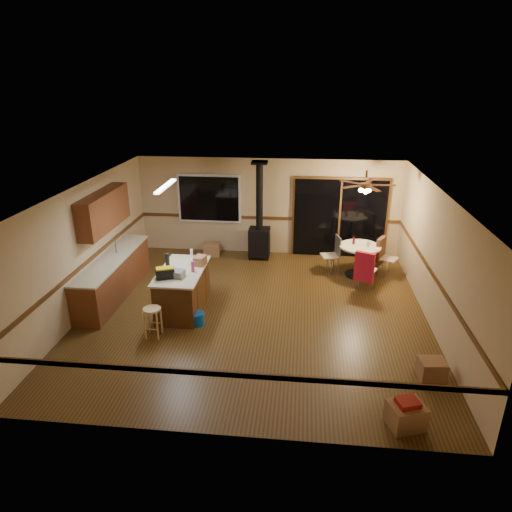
# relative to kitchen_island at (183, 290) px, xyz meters

# --- Properties ---
(floor) EXTENTS (7.00, 7.00, 0.00)m
(floor) POSITION_rel_kitchen_island_xyz_m (1.50, 0.00, -0.45)
(floor) COLOR #4B3315
(floor) RESTS_ON ground
(ceiling) EXTENTS (7.00, 7.00, 0.00)m
(ceiling) POSITION_rel_kitchen_island_xyz_m (1.50, 0.00, 2.15)
(ceiling) COLOR silver
(ceiling) RESTS_ON ground
(wall_back) EXTENTS (7.00, 0.00, 7.00)m
(wall_back) POSITION_rel_kitchen_island_xyz_m (1.50, 3.50, 0.85)
(wall_back) COLOR tan
(wall_back) RESTS_ON ground
(wall_front) EXTENTS (7.00, 0.00, 7.00)m
(wall_front) POSITION_rel_kitchen_island_xyz_m (1.50, -3.50, 0.85)
(wall_front) COLOR tan
(wall_front) RESTS_ON ground
(wall_left) EXTENTS (0.00, 7.00, 7.00)m
(wall_left) POSITION_rel_kitchen_island_xyz_m (-2.00, 0.00, 0.85)
(wall_left) COLOR tan
(wall_left) RESTS_ON ground
(wall_right) EXTENTS (0.00, 7.00, 7.00)m
(wall_right) POSITION_rel_kitchen_island_xyz_m (5.00, 0.00, 0.85)
(wall_right) COLOR tan
(wall_right) RESTS_ON ground
(chair_rail) EXTENTS (7.00, 7.00, 0.08)m
(chair_rail) POSITION_rel_kitchen_island_xyz_m (1.50, 0.00, 0.55)
(chair_rail) COLOR #513014
(chair_rail) RESTS_ON ground
(window) EXTENTS (1.72, 0.10, 1.32)m
(window) POSITION_rel_kitchen_island_xyz_m (-0.10, 3.45, 1.05)
(window) COLOR black
(window) RESTS_ON ground
(sliding_door) EXTENTS (2.52, 0.10, 2.10)m
(sliding_door) POSITION_rel_kitchen_island_xyz_m (3.40, 3.45, 0.60)
(sliding_door) COLOR black
(sliding_door) RESTS_ON ground
(lower_cabinets) EXTENTS (0.60, 3.00, 0.86)m
(lower_cabinets) POSITION_rel_kitchen_island_xyz_m (-1.70, 0.50, -0.02)
(lower_cabinets) COLOR brown
(lower_cabinets) RESTS_ON ground
(countertop) EXTENTS (0.64, 3.04, 0.04)m
(countertop) POSITION_rel_kitchen_island_xyz_m (-1.70, 0.50, 0.43)
(countertop) COLOR beige
(countertop) RESTS_ON lower_cabinets
(upper_cabinets) EXTENTS (0.35, 2.00, 0.80)m
(upper_cabinets) POSITION_rel_kitchen_island_xyz_m (-1.83, 0.70, 1.45)
(upper_cabinets) COLOR brown
(upper_cabinets) RESTS_ON ground
(kitchen_island) EXTENTS (0.88, 1.68, 0.90)m
(kitchen_island) POSITION_rel_kitchen_island_xyz_m (0.00, 0.00, 0.00)
(kitchen_island) COLOR #4D2C13
(kitchen_island) RESTS_ON ground
(wood_stove) EXTENTS (0.55, 0.50, 2.52)m
(wood_stove) POSITION_rel_kitchen_island_xyz_m (1.30, 3.05, 0.28)
(wood_stove) COLOR black
(wood_stove) RESTS_ON ground
(ceiling_fan) EXTENTS (0.24, 0.24, 0.55)m
(ceiling_fan) POSITION_rel_kitchen_island_xyz_m (3.83, 2.15, 1.76)
(ceiling_fan) COLOR brown
(ceiling_fan) RESTS_ON ceiling
(fluorescent_strip) EXTENTS (0.10, 1.20, 0.04)m
(fluorescent_strip) POSITION_rel_kitchen_island_xyz_m (-0.30, 0.30, 2.11)
(fluorescent_strip) COLOR white
(fluorescent_strip) RESTS_ON ceiling
(toolbox_grey) EXTENTS (0.47, 0.30, 0.14)m
(toolbox_grey) POSITION_rel_kitchen_island_xyz_m (-0.08, -0.33, 0.51)
(toolbox_grey) COLOR slate
(toolbox_grey) RESTS_ON kitchen_island
(toolbox_black) EXTENTS (0.40, 0.31, 0.20)m
(toolbox_black) POSITION_rel_kitchen_island_xyz_m (-0.21, -0.43, 0.55)
(toolbox_black) COLOR black
(toolbox_black) RESTS_ON kitchen_island
(toolbox_yellow_lid) EXTENTS (0.38, 0.29, 0.03)m
(toolbox_yellow_lid) POSITION_rel_kitchen_island_xyz_m (-0.21, -0.43, 0.66)
(toolbox_yellow_lid) COLOR gold
(toolbox_yellow_lid) RESTS_ON toolbox_black
(box_on_island) EXTENTS (0.26, 0.32, 0.19)m
(box_on_island) POSITION_rel_kitchen_island_xyz_m (0.32, 0.32, 0.54)
(box_on_island) COLOR #8B5F3E
(box_on_island) RESTS_ON kitchen_island
(bottle_dark) EXTENTS (0.09, 0.09, 0.29)m
(bottle_dark) POSITION_rel_kitchen_island_xyz_m (-0.32, 0.13, 0.59)
(bottle_dark) COLOR black
(bottle_dark) RESTS_ON kitchen_island
(bottle_pink) EXTENTS (0.09, 0.09, 0.23)m
(bottle_pink) POSITION_rel_kitchen_island_xyz_m (0.26, -0.06, 0.56)
(bottle_pink) COLOR #D84C8C
(bottle_pink) RESTS_ON kitchen_island
(bottle_white) EXTENTS (0.07, 0.07, 0.18)m
(bottle_white) POSITION_rel_kitchen_island_xyz_m (0.04, 0.72, 0.54)
(bottle_white) COLOR white
(bottle_white) RESTS_ON kitchen_island
(bar_stool) EXTENTS (0.43, 0.43, 0.60)m
(bar_stool) POSITION_rel_kitchen_island_xyz_m (-0.29, -1.12, -0.15)
(bar_stool) COLOR #D9B172
(bar_stool) RESTS_ON floor
(blue_bucket) EXTENTS (0.38, 0.38, 0.25)m
(blue_bucket) POSITION_rel_kitchen_island_xyz_m (0.41, -0.58, -0.33)
(blue_bucket) COLOR blue
(blue_bucket) RESTS_ON floor
(dining_table) EXTENTS (1.00, 1.00, 0.78)m
(dining_table) POSITION_rel_kitchen_island_xyz_m (3.83, 2.15, 0.08)
(dining_table) COLOR black
(dining_table) RESTS_ON ground
(glass_red) EXTENTS (0.07, 0.07, 0.16)m
(glass_red) POSITION_rel_kitchen_island_xyz_m (3.68, 2.25, 0.41)
(glass_red) COLOR #590C14
(glass_red) RESTS_ON dining_table
(glass_cream) EXTENTS (0.07, 0.07, 0.14)m
(glass_cream) POSITION_rel_kitchen_island_xyz_m (4.01, 2.10, 0.39)
(glass_cream) COLOR beige
(glass_cream) RESTS_ON dining_table
(chair_left) EXTENTS (0.49, 0.49, 0.51)m
(chair_left) POSITION_rel_kitchen_island_xyz_m (3.23, 2.28, 0.14)
(chair_left) COLOR tan
(chair_left) RESTS_ON ground
(chair_near) EXTENTS (0.57, 0.59, 0.70)m
(chair_near) POSITION_rel_kitchen_island_xyz_m (3.85, 1.28, 0.14)
(chair_near) COLOR tan
(chair_near) RESTS_ON ground
(chair_right) EXTENTS (0.60, 0.59, 0.70)m
(chair_right) POSITION_rel_kitchen_island_xyz_m (4.37, 2.29, 0.14)
(chair_right) COLOR tan
(chair_right) RESTS_ON ground
(box_under_window) EXTENTS (0.48, 0.41, 0.35)m
(box_under_window) POSITION_rel_kitchen_island_xyz_m (-0.02, 3.10, -0.28)
(box_under_window) COLOR #8B5F3E
(box_under_window) RESTS_ON floor
(box_corner_a) EXTENTS (0.58, 0.53, 0.36)m
(box_corner_a) POSITION_rel_kitchen_island_xyz_m (3.96, -3.05, -0.27)
(box_corner_a) COLOR #8B5F3E
(box_corner_a) RESTS_ON floor
(box_corner_b) EXTENTS (0.44, 0.39, 0.33)m
(box_corner_b) POSITION_rel_kitchen_island_xyz_m (4.60, -1.89, -0.29)
(box_corner_b) COLOR #8B5F3E
(box_corner_b) RESTS_ON floor
(box_small_red) EXTENTS (0.36, 0.33, 0.08)m
(box_small_red) POSITION_rel_kitchen_island_xyz_m (3.96, -3.05, -0.05)
(box_small_red) COLOR maroon
(box_small_red) RESTS_ON box_corner_a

